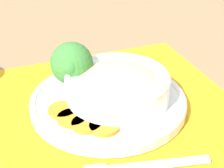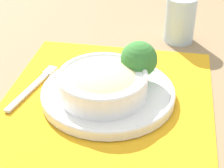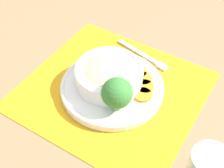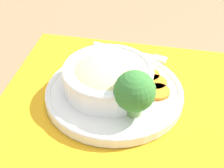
% 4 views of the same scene
% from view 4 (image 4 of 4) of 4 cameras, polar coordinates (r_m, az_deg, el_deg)
% --- Properties ---
extents(ground_plane, '(4.00, 4.00, 0.00)m').
position_cam_4_polar(ground_plane, '(0.75, 0.35, -2.26)').
color(ground_plane, '#8C704C').
extents(placemat, '(0.43, 0.46, 0.00)m').
position_cam_4_polar(placemat, '(0.75, 0.35, -2.14)').
color(placemat, orange).
rests_on(placemat, ground_plane).
extents(plate, '(0.27, 0.27, 0.02)m').
position_cam_4_polar(plate, '(0.74, 0.36, -1.36)').
color(plate, white).
rests_on(plate, placemat).
extents(bowl, '(0.18, 0.18, 0.06)m').
position_cam_4_polar(bowl, '(0.73, -0.62, 1.22)').
color(bowl, white).
rests_on(bowl, plate).
extents(broccoli_floret, '(0.08, 0.08, 0.09)m').
position_cam_4_polar(broccoli_floret, '(0.66, 3.52, -1.12)').
color(broccoli_floret, '#759E51').
rests_on(broccoli_floret, plate).
extents(carrot_slice_near, '(0.05, 0.05, 0.01)m').
position_cam_4_polar(carrot_slice_near, '(0.74, 6.98, -1.19)').
color(carrot_slice_near, orange).
rests_on(carrot_slice_near, plate).
extents(carrot_slice_middle, '(0.05, 0.05, 0.01)m').
position_cam_4_polar(carrot_slice_middle, '(0.76, 6.57, 0.18)').
color(carrot_slice_middle, orange).
rests_on(carrot_slice_middle, plate).
extents(carrot_slice_far, '(0.05, 0.05, 0.01)m').
position_cam_4_polar(carrot_slice_far, '(0.78, 5.51, 1.37)').
color(carrot_slice_far, orange).
rests_on(carrot_slice_far, plate).
extents(carrot_slice_extra, '(0.05, 0.05, 0.01)m').
position_cam_4_polar(carrot_slice_extra, '(0.80, 3.96, 2.26)').
color(carrot_slice_extra, orange).
rests_on(carrot_slice_extra, plate).
extents(fork, '(0.05, 0.18, 0.01)m').
position_cam_4_polar(fork, '(0.87, 3.73, 4.64)').
color(fork, silver).
rests_on(fork, placemat).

